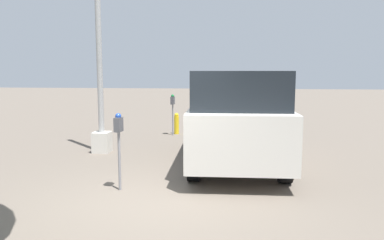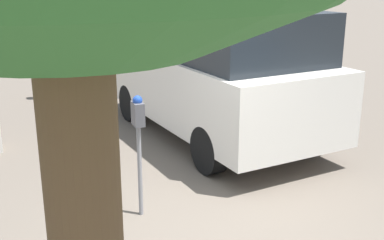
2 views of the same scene
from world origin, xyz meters
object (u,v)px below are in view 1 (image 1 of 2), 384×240
Objects in this scene: parking_meter_far at (173,105)px; fire_hydrant at (177,123)px; parking_meter_near at (119,134)px; parked_van at (237,115)px; lamp_post at (100,78)px.

fire_hydrant is at bearing -12.85° from parking_meter_far.
parked_van is (2.20, -2.12, 0.12)m from parking_meter_near.
parked_van is (-3.75, -2.13, 0.14)m from parking_meter_far.
lamp_post is 3.86m from fire_hydrant.
parking_meter_near is 1.02× the size of parking_meter_far.
parked_van is at bearing -145.34° from parking_meter_far.
fire_hydrant is (4.02, 2.04, -0.80)m from parked_van.
lamp_post is at bearing 158.35° from parking_meter_far.
parking_meter_far is at bearing -26.71° from lamp_post.
parking_meter_far is 0.29× the size of parked_van.
parked_van is (-0.87, -3.58, -0.82)m from lamp_post.
parking_meter_far reaches higher than fire_hydrant.
lamp_post is 8.60× the size of fire_hydrant.
parking_meter_near is 1.94× the size of fire_hydrant.
parking_meter_near is 3.06m from parked_van.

